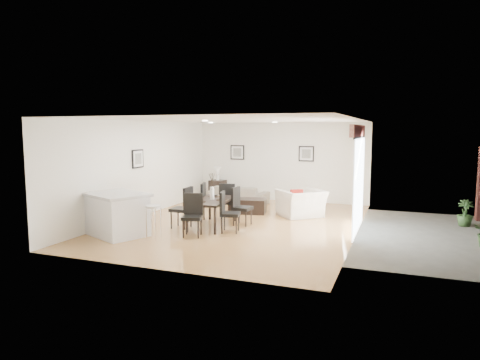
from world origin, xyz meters
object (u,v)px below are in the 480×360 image
at_px(side_table, 218,189).
at_px(kitchen_island, 117,214).
at_px(dining_table, 212,202).
at_px(sofa, 238,195).
at_px(dining_chair_wnear, 184,205).
at_px(armchair, 301,203).
at_px(dining_chair_enear, 227,210).
at_px(dining_chair_efar, 239,204).
at_px(bar_stool, 153,210).
at_px(coffee_table, 248,206).
at_px(dining_chair_wfar, 199,200).
at_px(dining_chair_head, 193,212).
at_px(dining_chair_foot, 228,199).

xyz_separation_m(side_table, kitchen_island, (-0.02, -5.77, 0.17)).
bearing_deg(kitchen_island, dining_table, 67.49).
distance_m(sofa, dining_chair_wnear, 3.88).
height_order(armchair, dining_chair_enear, dining_chair_enear).
relative_size(dining_chair_efar, bar_stool, 1.28).
relative_size(armchair, coffee_table, 1.11).
bearing_deg(dining_chair_wfar, dining_chair_wnear, -14.68).
distance_m(sofa, side_table, 1.26).
distance_m(dining_chair_wnear, kitchen_island, 1.64).
xyz_separation_m(dining_chair_efar, dining_chair_head, (-0.61, -1.45, 0.00)).
distance_m(dining_chair_wfar, side_table, 3.87).
distance_m(dining_chair_efar, kitchen_island, 3.06).
bearing_deg(dining_table, sofa, 96.18).
bearing_deg(dining_chair_enear, armchair, -39.59).
xyz_separation_m(dining_chair_enear, coffee_table, (-0.35, 2.43, -0.34)).
distance_m(sofa, dining_chair_foot, 2.52).
height_order(dining_chair_wfar, kitchen_island, dining_chair_wfar).
height_order(dining_chair_efar, dining_chair_foot, dining_chair_foot).
bearing_deg(kitchen_island, bar_stool, 23.78).
xyz_separation_m(dining_chair_wnear, bar_stool, (-0.13, -1.21, 0.08)).
distance_m(coffee_table, kitchen_island, 4.11).
xyz_separation_m(armchair, dining_chair_head, (-1.87, -3.05, 0.17)).
xyz_separation_m(dining_table, coffee_table, (0.24, 2.00, -0.41)).
distance_m(armchair, dining_chair_wnear, 3.44).
bearing_deg(dining_chair_head, coffee_table, 69.34).
height_order(armchair, dining_chair_wfar, dining_chair_wfar).
bearing_deg(dining_chair_efar, dining_chair_wfar, 93.15).
bearing_deg(coffee_table, dining_chair_wnear, -119.57).
bearing_deg(dining_chair_head, sofa, 81.95).
height_order(dining_chair_wnear, bar_stool, dining_chair_wnear).
distance_m(sofa, dining_chair_enear, 4.08).
xyz_separation_m(dining_chair_head, coffee_table, (0.26, 3.03, -0.34)).
bearing_deg(armchair, dining_chair_wnear, 1.88).
bearing_deg(armchair, dining_chair_head, 15.27).
distance_m(dining_chair_wnear, dining_chair_wfar, 0.85).
relative_size(sofa, side_table, 3.04).
distance_m(dining_chair_wnear, dining_chair_head, 0.83).
relative_size(dining_chair_wnear, side_table, 1.57).
bearing_deg(bar_stool, dining_chair_wfar, 86.39).
distance_m(sofa, bar_stool, 5.09).
distance_m(dining_chair_efar, dining_chair_foot, 0.83).
xyz_separation_m(armchair, dining_chair_foot, (-1.84, -0.99, 0.17)).
distance_m(armchair, side_table, 4.12).
bearing_deg(dining_chair_wnear, armchair, 133.24).
distance_m(coffee_table, bar_stool, 3.77).
relative_size(sofa, dining_chair_enear, 2.04).
bearing_deg(dining_chair_wnear, bar_stool, -8.09).
height_order(armchair, dining_chair_efar, dining_chair_efar).
relative_size(dining_chair_wfar, dining_chair_head, 1.05).
height_order(armchair, coffee_table, armchair).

